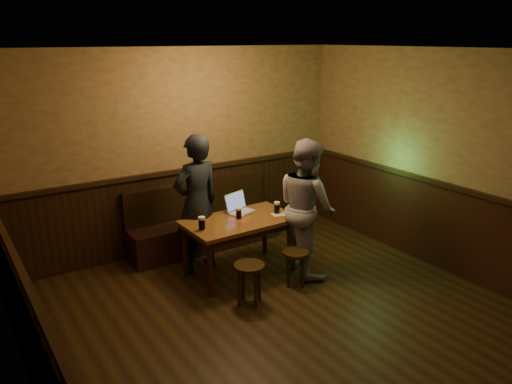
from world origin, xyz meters
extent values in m
cube|color=black|center=(0.00, 0.00, -0.01)|extent=(5.00, 6.00, 0.02)
cube|color=beige|center=(0.00, 0.00, 2.81)|extent=(5.00, 6.00, 0.02)
cube|color=#997A4E|center=(0.00, 3.01, 1.40)|extent=(5.00, 0.02, 2.80)
cube|color=#997A4E|center=(-2.51, 0.00, 1.40)|extent=(0.02, 6.00, 2.80)
cube|color=#997A4E|center=(2.51, 0.00, 1.40)|extent=(0.02, 6.00, 2.80)
cube|color=black|center=(0.00, 2.98, 0.55)|extent=(4.98, 0.04, 1.10)
cube|color=black|center=(2.48, 0.00, 0.55)|extent=(0.04, 5.98, 1.10)
cube|color=black|center=(0.00, 2.95, 1.13)|extent=(4.98, 0.06, 0.06)
cube|color=black|center=(-2.45, 0.00, 1.13)|extent=(0.06, 5.98, 0.06)
cube|color=black|center=(2.45, 0.00, 1.13)|extent=(0.06, 5.98, 0.06)
cube|color=black|center=(0.18, 2.71, 0.23)|extent=(2.20, 0.50, 0.45)
cube|color=black|center=(0.18, 2.91, 0.70)|extent=(2.20, 0.10, 0.50)
cube|color=brown|center=(0.18, 1.74, 0.71)|extent=(1.39, 0.81, 0.05)
cube|color=black|center=(0.18, 1.74, 0.64)|extent=(1.27, 0.69, 0.08)
cube|color=maroon|center=(0.18, 1.74, 0.74)|extent=(0.36, 0.36, 0.00)
cylinder|color=black|center=(-0.43, 1.41, 0.35)|extent=(0.07, 0.07, 0.69)
cylinder|color=black|center=(-0.44, 2.04, 0.35)|extent=(0.07, 0.07, 0.69)
cylinder|color=black|center=(0.79, 1.43, 0.35)|extent=(0.07, 0.07, 0.69)
cylinder|color=black|center=(0.78, 2.06, 0.35)|extent=(0.07, 0.07, 0.69)
cylinder|color=black|center=(-0.13, 1.04, 0.46)|extent=(0.36, 0.36, 0.04)
cylinder|color=black|center=(0.01, 1.04, 0.23)|extent=(0.04, 0.04, 0.46)
cylinder|color=black|center=(-0.13, 1.18, 0.23)|extent=(0.04, 0.04, 0.46)
cylinder|color=black|center=(-0.26, 1.04, 0.23)|extent=(0.04, 0.04, 0.46)
cylinder|color=black|center=(-0.13, 0.91, 0.23)|extent=(0.04, 0.04, 0.46)
cylinder|color=black|center=(0.58, 1.11, 0.42)|extent=(0.38, 0.38, 0.04)
cylinder|color=black|center=(0.70, 1.14, 0.21)|extent=(0.03, 0.03, 0.42)
cylinder|color=black|center=(0.56, 1.23, 0.21)|extent=(0.03, 0.03, 0.42)
cylinder|color=black|center=(0.46, 1.09, 0.21)|extent=(0.03, 0.03, 0.42)
cylinder|color=black|center=(0.61, 0.99, 0.21)|extent=(0.03, 0.03, 0.42)
cylinder|color=#A31423|center=(-0.39, 1.67, 0.74)|extent=(0.11, 0.11, 0.00)
cylinder|color=silver|center=(-0.39, 1.67, 0.74)|extent=(0.09, 0.09, 0.00)
cylinder|color=black|center=(-0.39, 1.67, 0.81)|extent=(0.08, 0.08, 0.13)
cylinder|color=beige|center=(-0.39, 1.67, 0.89)|extent=(0.08, 0.08, 0.03)
cylinder|color=#A31423|center=(0.17, 1.76, 0.74)|extent=(0.10, 0.10, 0.00)
cylinder|color=silver|center=(0.17, 1.76, 0.74)|extent=(0.08, 0.08, 0.00)
cylinder|color=black|center=(0.17, 1.76, 0.80)|extent=(0.07, 0.07, 0.12)
cylinder|color=beige|center=(0.17, 1.76, 0.88)|extent=(0.07, 0.07, 0.03)
cylinder|color=#A31423|center=(0.69, 1.67, 0.74)|extent=(0.10, 0.10, 0.00)
cylinder|color=silver|center=(0.69, 1.67, 0.74)|extent=(0.08, 0.08, 0.00)
cylinder|color=black|center=(0.69, 1.67, 0.81)|extent=(0.07, 0.07, 0.12)
cylinder|color=beige|center=(0.69, 1.67, 0.88)|extent=(0.08, 0.08, 0.03)
cube|color=silver|center=(0.32, 1.92, 0.75)|extent=(0.40, 0.33, 0.02)
cube|color=#B2B2B7|center=(0.32, 1.92, 0.76)|extent=(0.36, 0.27, 0.00)
cube|color=silver|center=(0.29, 2.04, 0.87)|extent=(0.36, 0.17, 0.23)
cube|color=#5A69A8|center=(0.29, 2.03, 0.87)|extent=(0.32, 0.14, 0.20)
cube|color=silver|center=(0.71, 1.61, 0.74)|extent=(0.25, 0.20, 0.00)
imported|color=black|center=(-0.20, 2.16, 0.90)|extent=(0.70, 0.51, 1.79)
imported|color=gray|center=(0.93, 1.36, 0.87)|extent=(0.76, 0.92, 1.74)
camera|label=1|loc=(-2.86, -3.25, 2.91)|focal=35.00mm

